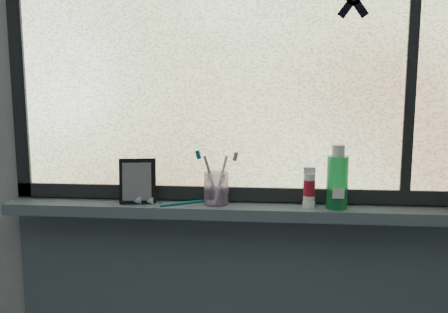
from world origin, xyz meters
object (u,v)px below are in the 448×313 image
vanity_mirror (138,181)px  toothbrush_cup (216,188)px  mouthwash_bottle (337,177)px  cream_tube (309,186)px

vanity_mirror → toothbrush_cup: (0.28, 0.01, -0.02)m
toothbrush_cup → mouthwash_bottle: bearing=-2.2°
vanity_mirror → cream_tube: vanity_mirror is taller
mouthwash_bottle → cream_tube: size_ratio=1.82×
vanity_mirror → mouthwash_bottle: bearing=-9.3°
vanity_mirror → cream_tube: bearing=-8.7°
vanity_mirror → mouthwash_bottle: mouthwash_bottle is taller
vanity_mirror → mouthwash_bottle: size_ratio=0.89×
mouthwash_bottle → cream_tube: (-0.09, 0.01, -0.04)m
toothbrush_cup → mouthwash_bottle: 0.42m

